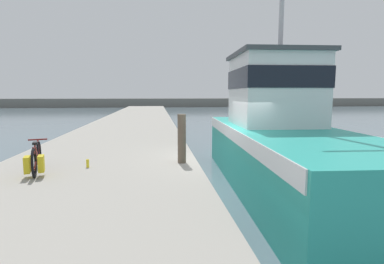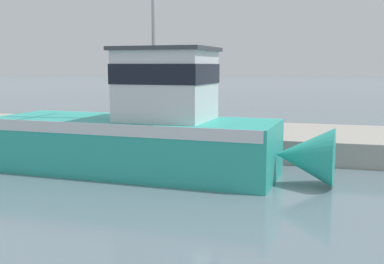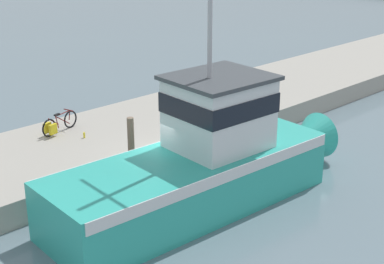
{
  "view_description": "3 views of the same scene",
  "coord_description": "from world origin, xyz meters",
  "px_view_note": "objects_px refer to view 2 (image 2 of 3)",
  "views": [
    {
      "loc": [
        -1.86,
        -8.46,
        2.71
      ],
      "look_at": [
        -0.72,
        1.09,
        1.5
      ],
      "focal_mm": 28.0,
      "sensor_mm": 36.0,
      "label": 1
    },
    {
      "loc": [
        15.86,
        5.54,
        3.43
      ],
      "look_at": [
        0.51,
        1.04,
        1.22
      ],
      "focal_mm": 45.0,
      "sensor_mm": 36.0,
      "label": 2
    },
    {
      "loc": [
        13.4,
        -11.46,
        8.51
      ],
      "look_at": [
        -0.72,
        1.88,
        1.2
      ],
      "focal_mm": 55.0,
      "sensor_mm": 36.0,
      "label": 3
    }
  ],
  "objects_px": {
    "fishing_boat_main": "(150,129)",
    "water_bottle_by_bike": "(180,124)",
    "bicycle_touring": "(177,115)",
    "mooring_post": "(166,117)"
  },
  "relations": [
    {
      "from": "bicycle_touring",
      "to": "mooring_post",
      "type": "height_order",
      "value": "mooring_post"
    },
    {
      "from": "mooring_post",
      "to": "water_bottle_by_bike",
      "type": "height_order",
      "value": "mooring_post"
    },
    {
      "from": "bicycle_touring",
      "to": "water_bottle_by_bike",
      "type": "bearing_deg",
      "value": 8.46
    },
    {
      "from": "fishing_boat_main",
      "to": "water_bottle_by_bike",
      "type": "height_order",
      "value": "fishing_boat_main"
    },
    {
      "from": "bicycle_touring",
      "to": "water_bottle_by_bike",
      "type": "xyz_separation_m",
      "value": [
        1.07,
        0.46,
        -0.23
      ]
    },
    {
      "from": "fishing_boat_main",
      "to": "mooring_post",
      "type": "relative_size",
      "value": 8.16
    },
    {
      "from": "fishing_boat_main",
      "to": "bicycle_touring",
      "type": "height_order",
      "value": "fishing_boat_main"
    },
    {
      "from": "mooring_post",
      "to": "water_bottle_by_bike",
      "type": "relative_size",
      "value": 6.3
    },
    {
      "from": "fishing_boat_main",
      "to": "bicycle_touring",
      "type": "distance_m",
      "value": 6.59
    },
    {
      "from": "fishing_boat_main",
      "to": "water_bottle_by_bike",
      "type": "relative_size",
      "value": 51.4
    }
  ]
}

